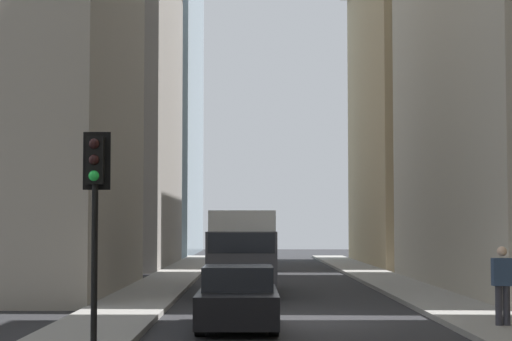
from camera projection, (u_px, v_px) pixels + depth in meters
name	position (u px, v px, depth m)	size (l,w,h in m)	color
ground_plane	(296.00, 322.00, 22.34)	(135.00, 135.00, 0.00)	#262628
sidewalk_right	(111.00, 319.00, 22.31)	(90.00, 2.20, 0.14)	gray
sidewalk_left	(481.00, 319.00, 22.37)	(90.00, 2.20, 0.14)	gray
building_left_far	(447.00, 92.00, 54.81)	(17.45, 10.50, 20.53)	#9E8966
building_right_far	(85.00, 85.00, 52.52)	(15.67, 10.50, 20.71)	gray
delivery_truck	(242.00, 251.00, 31.82)	(6.46, 2.25, 2.84)	silver
sedan_black	(238.00, 299.00, 20.89)	(4.30, 1.78, 1.42)	black
traffic_light_foreground	(95.00, 187.00, 17.23)	(0.43, 0.52, 3.98)	black
pedestrian	(502.00, 282.00, 20.33)	(0.26, 0.44, 1.74)	#33333D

